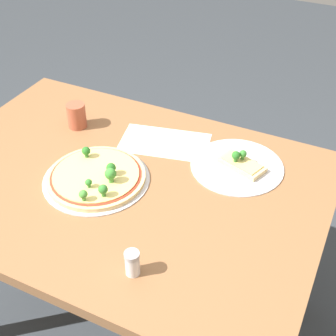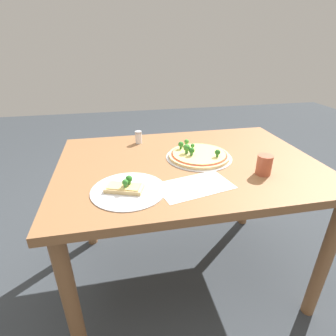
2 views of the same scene
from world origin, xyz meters
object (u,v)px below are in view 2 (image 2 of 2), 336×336
Objects in this scene: pizza_tray_slice at (127,189)px; condiment_shaker at (139,137)px; dining_table at (188,178)px; pizza_tray_whole at (198,155)px; drinking_cup at (264,165)px.

pizza_tray_slice is 4.16× the size of condiment_shaker.
pizza_tray_whole is (0.06, 0.03, 0.11)m from dining_table.
drinking_cup is 1.25× the size of condiment_shaker.
pizza_tray_whole is at bearing 34.26° from pizza_tray_slice.
drinking_cup is 0.68m from condiment_shaker.
pizza_tray_whole is 3.69× the size of drinking_cup.
pizza_tray_whole is 0.37m from condiment_shaker.
drinking_cup is at bearing -44.57° from condiment_shaker.
drinking_cup is at bearing -34.36° from dining_table.
pizza_tray_slice is at bearing -145.74° from pizza_tray_whole.
condiment_shaker reaches higher than dining_table.
condiment_shaker is (-0.49, 0.48, -0.01)m from drinking_cup.
dining_table is 0.36m from drinking_cup.
pizza_tray_whole is at bearing 29.11° from dining_table.
pizza_tray_slice reaches higher than dining_table.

